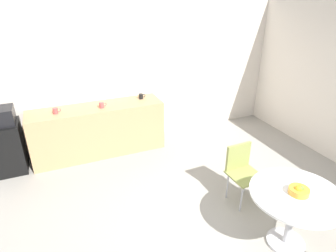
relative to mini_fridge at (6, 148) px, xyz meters
name	(u,v)px	position (x,y,z in m)	size (l,w,h in m)	color
ground_plane	(208,244)	(2.25, -2.65, -0.42)	(6.00, 6.00, 0.00)	#9E998E
wall_back	(131,75)	(2.25, 0.35, 0.88)	(6.00, 0.10, 2.60)	silver
counter_block	(99,130)	(1.50, 0.00, 0.03)	(2.30, 0.60, 0.90)	tan
mini_fridge	(6,148)	(0.00, 0.00, 0.00)	(0.54, 0.54, 0.84)	black
round_table	(294,204)	(3.11, -2.99, 0.16)	(1.01, 1.01, 0.74)	silver
chair_olive	(241,167)	(3.08, -2.07, 0.10)	(0.43, 0.43, 0.83)	silver
fruit_bowl	(299,190)	(3.12, -3.00, 0.36)	(0.22, 0.22, 0.11)	gold
mug_white	(141,96)	(2.35, 0.08, 0.53)	(0.13, 0.08, 0.09)	black
mug_green	(102,105)	(1.59, -0.08, 0.53)	(0.13, 0.08, 0.09)	#D84C4C
mug_red	(56,111)	(0.84, -0.05, 0.53)	(0.13, 0.08, 0.09)	#D84C4C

